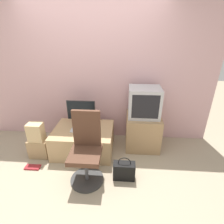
# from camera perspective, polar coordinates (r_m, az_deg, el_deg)

# --- Properties ---
(ground_plane) EXTENTS (12.00, 12.00, 0.00)m
(ground_plane) POSITION_cam_1_polar(r_m,az_deg,el_deg) (2.76, -9.79, -21.71)
(ground_plane) COLOR tan
(wall_back) EXTENTS (4.40, 0.05, 2.60)m
(wall_back) POSITION_cam_1_polar(r_m,az_deg,el_deg) (3.27, -6.09, 12.64)
(wall_back) COLOR #CC9EA3
(wall_back) RESTS_ON ground_plane
(desk) EXTENTS (1.02, 0.78, 0.44)m
(desk) POSITION_cam_1_polar(r_m,az_deg,el_deg) (3.21, -9.20, -8.93)
(desk) COLOR tan
(desk) RESTS_ON ground_plane
(side_stand) EXTENTS (0.60, 0.57, 0.62)m
(side_stand) POSITION_cam_1_polar(r_m,az_deg,el_deg) (3.28, 9.94, -6.22)
(side_stand) COLOR #A37F56
(side_stand) RESTS_ON ground_plane
(main_monitor) EXTENTS (0.51, 0.18, 0.45)m
(main_monitor) POSITION_cam_1_polar(r_m,az_deg,el_deg) (3.17, -10.00, -0.11)
(main_monitor) COLOR #2D2D2D
(main_monitor) RESTS_ON desk
(keyboard) EXTENTS (0.29, 0.14, 0.01)m
(keyboard) POSITION_cam_1_polar(r_m,az_deg,el_deg) (3.05, -10.67, -5.90)
(keyboard) COLOR silver
(keyboard) RESTS_ON desk
(mouse) EXTENTS (0.06, 0.04, 0.03)m
(mouse) POSITION_cam_1_polar(r_m,az_deg,el_deg) (2.98, -6.63, -6.28)
(mouse) COLOR black
(mouse) RESTS_ON desk
(crt_tv) EXTENTS (0.54, 0.43, 0.52)m
(crt_tv) POSITION_cam_1_polar(r_m,az_deg,el_deg) (3.04, 10.48, 3.16)
(crt_tv) COLOR #B7B7BC
(crt_tv) RESTS_ON side_stand
(office_chair) EXTENTS (0.48, 0.48, 1.04)m
(office_chair) POSITION_cam_1_polar(r_m,az_deg,el_deg) (2.52, -8.41, -12.86)
(office_chair) COLOR #333333
(office_chair) RESTS_ON ground_plane
(cardboard_box_lower) EXTENTS (0.33, 0.19, 0.33)m
(cardboard_box_lower) POSITION_cam_1_polar(r_m,az_deg,el_deg) (3.30, -22.66, -10.87)
(cardboard_box_lower) COLOR #A3845B
(cardboard_box_lower) RESTS_ON ground_plane
(cardboard_box_upper) EXTENTS (0.24, 0.17, 0.31)m
(cardboard_box_upper) POSITION_cam_1_polar(r_m,az_deg,el_deg) (3.13, -23.63, -6.07)
(cardboard_box_upper) COLOR #D1B27F
(cardboard_box_upper) RESTS_ON cardboard_box_lower
(handbag) EXTENTS (0.32, 0.15, 0.38)m
(handbag) POSITION_cam_1_polar(r_m,az_deg,el_deg) (2.69, 3.97, -18.56)
(handbag) COLOR black
(handbag) RESTS_ON ground_plane
(book) EXTENTS (0.24, 0.11, 0.02)m
(book) POSITION_cam_1_polar(r_m,az_deg,el_deg) (3.19, -24.47, -16.07)
(book) COLOR maroon
(book) RESTS_ON ground_plane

